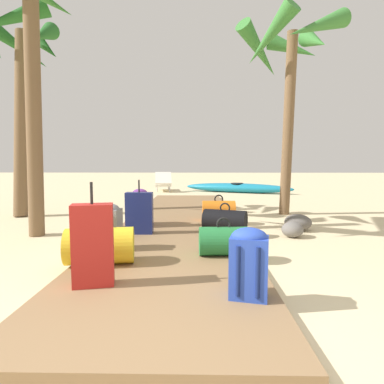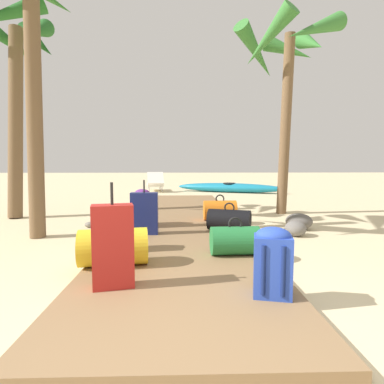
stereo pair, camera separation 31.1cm
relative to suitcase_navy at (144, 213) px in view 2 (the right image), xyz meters
name	(u,v)px [view 2 (the right image)]	position (x,y,z in m)	size (l,w,h in m)	color
ground_plane	(181,234)	(0.54, 0.30, -0.39)	(60.00, 60.00, 0.00)	beige
boardwalk	(182,222)	(0.54, 1.16, -0.35)	(1.95, 8.58, 0.08)	olive
suitcase_navy	(144,213)	(0.00, 0.00, 0.00)	(0.40, 0.17, 0.80)	navy
suitcase_red	(113,246)	(-0.03, -1.99, 0.04)	(0.37, 0.25, 0.89)	red
duffel_bag_orange	(220,210)	(1.24, 1.11, -0.13)	(0.59, 0.37, 0.47)	orange
duffel_bag_yellow	(113,247)	(-0.15, -1.41, -0.12)	(0.74, 0.48, 0.49)	gold
duffel_bag_black	(229,220)	(1.28, 0.20, -0.14)	(0.72, 0.52, 0.44)	black
duffel_bag_green	(235,240)	(1.15, -1.08, -0.14)	(0.56, 0.35, 0.44)	#237538
backpack_grey	(119,226)	(-0.20, -0.87, -0.01)	(0.28, 0.27, 0.56)	slate
backpack_purple	(142,206)	(-0.11, 0.69, 0.01)	(0.32, 0.27, 0.61)	#6B2D84
backpack_blue	(273,260)	(1.26, -2.21, -0.02)	(0.33, 0.28, 0.55)	#2847B7
palm_tree_far_right	(285,58)	(2.71, 2.15, 2.90)	(2.20, 2.27, 4.13)	brown
palm_tree_far_left	(9,52)	(-2.88, 2.03, 2.92)	(2.10, 2.26, 4.26)	brown
lounge_chair	(155,183)	(-0.51, 7.79, -0.06)	(0.80, 1.63, 0.76)	white
kayak	(229,188)	(2.33, 7.29, -0.21)	(4.04, 2.06, 0.36)	teal
rock_right_far	(295,229)	(2.29, 0.14, -0.27)	(0.32, 0.32, 0.23)	slate
rock_left_far	(90,225)	(-1.06, 0.90, -0.34)	(0.17, 0.16, 0.10)	gray
rock_right_near	(299,221)	(2.53, 0.64, -0.25)	(0.43, 0.44, 0.27)	#5B5651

